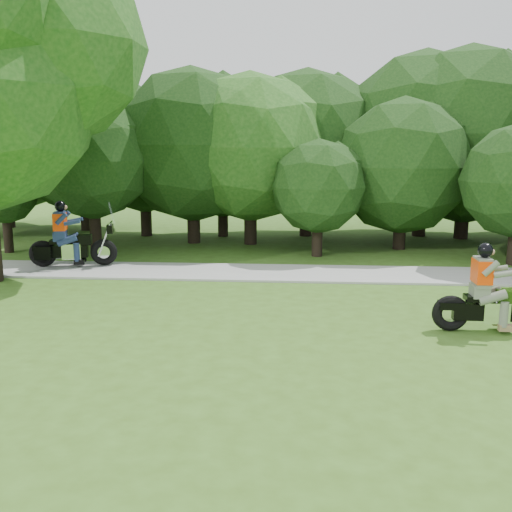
{
  "coord_description": "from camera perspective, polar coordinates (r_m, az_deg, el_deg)",
  "views": [
    {
      "loc": [
        -2.15,
        -8.01,
        3.56
      ],
      "look_at": [
        -3.03,
        3.67,
        1.34
      ],
      "focal_mm": 40.0,
      "sensor_mm": 36.0,
      "label": 1
    }
  ],
  "objects": [
    {
      "name": "ground",
      "position": [
        9.02,
        18.22,
        -13.08
      ],
      "size": [
        100.0,
        100.0,
        0.0
      ],
      "primitive_type": "plane",
      "color": "#3A5B1A",
      "rests_on": "ground"
    },
    {
      "name": "walkway",
      "position": [
        16.53,
        11.7,
        -1.81
      ],
      "size": [
        60.0,
        2.2,
        0.06
      ],
      "primitive_type": "cube",
      "color": "gray",
      "rests_on": "ground"
    },
    {
      "name": "tree_line",
      "position": [
        22.95,
        12.22,
        10.73
      ],
      "size": [
        39.49,
        12.18,
        7.57
      ],
      "color": "black",
      "rests_on": "ground"
    },
    {
      "name": "chopper_motorcycle",
      "position": [
        12.05,
        22.44,
        -4.04
      ],
      "size": [
        2.48,
        0.66,
        1.78
      ],
      "rotation": [
        0.0,
        0.0,
        -0.0
      ],
      "color": "black",
      "rests_on": "ground"
    },
    {
      "name": "touring_motorcycle",
      "position": [
        17.95,
        -18.35,
        1.27
      ],
      "size": [
        2.57,
        1.15,
        1.97
      ],
      "rotation": [
        0.0,
        0.0,
        0.22
      ],
      "color": "black",
      "rests_on": "walkway"
    }
  ]
}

